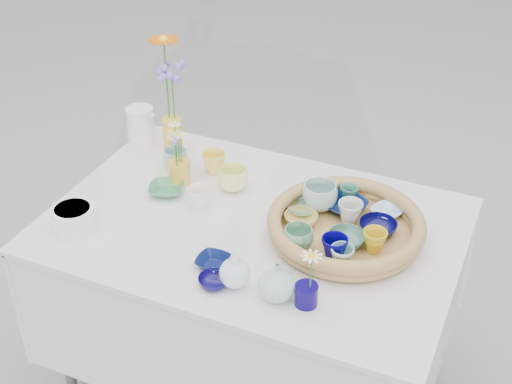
% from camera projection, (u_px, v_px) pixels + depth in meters
% --- Properties ---
extents(wicker_tray, '(0.47, 0.47, 0.08)m').
position_uv_depth(wicker_tray, '(346.00, 226.00, 2.13)').
color(wicker_tray, brown).
rests_on(wicker_tray, display_table).
extents(tray_ceramic_0, '(0.17, 0.17, 0.03)m').
position_uv_depth(tray_ceramic_0, '(345.00, 206.00, 2.23)').
color(tray_ceramic_0, '#0A1A51').
rests_on(tray_ceramic_0, wicker_tray).
extents(tray_ceramic_1, '(0.11, 0.11, 0.04)m').
position_uv_depth(tray_ceramic_1, '(378.00, 227.00, 2.13)').
color(tray_ceramic_1, '#06053F').
rests_on(tray_ceramic_1, wicker_tray).
extents(tray_ceramic_2, '(0.09, 0.09, 0.07)m').
position_uv_depth(tray_ceramic_2, '(374.00, 241.00, 2.05)').
color(tray_ceramic_2, gold).
rests_on(tray_ceramic_2, wicker_tray).
extents(tray_ceramic_3, '(0.11, 0.11, 0.03)m').
position_uv_depth(tray_ceramic_3, '(347.00, 239.00, 2.08)').
color(tray_ceramic_3, '#487463').
rests_on(tray_ceramic_3, wicker_tray).
extents(tray_ceramic_4, '(0.10, 0.10, 0.07)m').
position_uv_depth(tray_ceramic_4, '(298.00, 239.00, 2.05)').
color(tray_ceramic_4, '#609F79').
rests_on(tray_ceramic_4, wicker_tray).
extents(tray_ceramic_5, '(0.11, 0.11, 0.03)m').
position_uv_depth(tray_ceramic_5, '(302.00, 207.00, 2.22)').
color(tray_ceramic_5, '#78C1B0').
rests_on(tray_ceramic_5, wicker_tray).
extents(tray_ceramic_6, '(0.13, 0.13, 0.09)m').
position_uv_depth(tray_ceramic_6, '(320.00, 197.00, 2.22)').
color(tray_ceramic_6, '#A9CDC7').
rests_on(tray_ceramic_6, wicker_tray).
extents(tray_ceramic_7, '(0.09, 0.09, 0.07)m').
position_uv_depth(tray_ceramic_7, '(350.00, 212.00, 2.16)').
color(tray_ceramic_7, silver).
rests_on(tray_ceramic_7, wicker_tray).
extents(tray_ceramic_8, '(0.12, 0.12, 0.02)m').
position_uv_depth(tray_ceramic_8, '(387.00, 212.00, 2.20)').
color(tray_ceramic_8, '#AEDAFD').
rests_on(tray_ceramic_8, wicker_tray).
extents(tray_ceramic_9, '(0.08, 0.08, 0.07)m').
position_uv_depth(tray_ceramic_9, '(334.00, 248.00, 2.01)').
color(tray_ceramic_9, '#06005F').
rests_on(tray_ceramic_9, wicker_tray).
extents(tray_ceramic_10, '(0.13, 0.13, 0.03)m').
position_uv_depth(tray_ceramic_10, '(301.00, 219.00, 2.17)').
color(tray_ceramic_10, '#DDB05D').
rests_on(tray_ceramic_10, wicker_tray).
extents(tray_ceramic_11, '(0.09, 0.09, 0.06)m').
position_uv_depth(tray_ceramic_11, '(342.00, 257.00, 1.99)').
color(tray_ceramic_11, '#8CD3B4').
rests_on(tray_ceramic_11, wicker_tray).
extents(tray_ceramic_12, '(0.08, 0.08, 0.05)m').
position_uv_depth(tray_ceramic_12, '(349.00, 194.00, 2.26)').
color(tray_ceramic_12, '#3E9C73').
rests_on(tray_ceramic_12, wicker_tray).
extents(loose_ceramic_0, '(0.11, 0.11, 0.08)m').
position_uv_depth(loose_ceramic_0, '(214.00, 162.00, 2.43)').
color(loose_ceramic_0, '#FFDE50').
rests_on(loose_ceramic_0, display_table).
extents(loose_ceramic_1, '(0.11, 0.11, 0.08)m').
position_uv_depth(loose_ceramic_1, '(233.00, 179.00, 2.34)').
color(loose_ceramic_1, '#F8FA90').
rests_on(loose_ceramic_1, display_table).
extents(loose_ceramic_2, '(0.15, 0.15, 0.03)m').
position_uv_depth(loose_ceramic_2, '(167.00, 189.00, 2.34)').
color(loose_ceramic_2, '#3E8A5A').
rests_on(loose_ceramic_2, display_table).
extents(loose_ceramic_3, '(0.07, 0.07, 0.07)m').
position_uv_depth(loose_ceramic_3, '(198.00, 197.00, 2.26)').
color(loose_ceramic_3, white).
rests_on(loose_ceramic_3, display_table).
extents(loose_ceramic_4, '(0.10, 0.10, 0.02)m').
position_uv_depth(loose_ceramic_4, '(213.00, 262.00, 2.03)').
color(loose_ceramic_4, '#081244').
rests_on(loose_ceramic_4, display_table).
extents(loose_ceramic_5, '(0.10, 0.10, 0.07)m').
position_uv_depth(loose_ceramic_5, '(175.00, 158.00, 2.47)').
color(loose_ceramic_5, '#9BB9AF').
rests_on(loose_ceramic_5, display_table).
extents(loose_ceramic_6, '(0.09, 0.09, 0.03)m').
position_uv_depth(loose_ceramic_6, '(214.00, 281.00, 1.96)').
color(loose_ceramic_6, '#0D074A').
rests_on(loose_ceramic_6, display_table).
extents(fluted_bowl, '(0.14, 0.14, 0.07)m').
position_uv_depth(fluted_bowl, '(74.00, 217.00, 2.17)').
color(fluted_bowl, white).
rests_on(fluted_bowl, display_table).
extents(bud_vase_paleblue, '(0.10, 0.10, 0.13)m').
position_uv_depth(bud_vase_paleblue, '(235.00, 267.00, 1.93)').
color(bud_vase_paleblue, white).
rests_on(bud_vase_paleblue, display_table).
extents(bud_vase_seafoam, '(0.12, 0.12, 0.11)m').
position_uv_depth(bud_vase_seafoam, '(277.00, 281.00, 1.89)').
color(bud_vase_seafoam, '#A6D1C7').
rests_on(bud_vase_seafoam, display_table).
extents(bud_vase_cobalt, '(0.08, 0.08, 0.06)m').
position_uv_depth(bud_vase_cobalt, '(306.00, 295.00, 1.88)').
color(bud_vase_cobalt, '#0C034E').
rests_on(bud_vase_cobalt, display_table).
extents(single_daisy, '(0.08, 0.08, 0.12)m').
position_uv_depth(single_daisy, '(311.00, 272.00, 1.84)').
color(single_daisy, white).
rests_on(single_daisy, bud_vase_cobalt).
extents(tall_vase_yellow, '(0.08, 0.08, 0.13)m').
position_uv_depth(tall_vase_yellow, '(173.00, 135.00, 2.54)').
color(tall_vase_yellow, yellow).
rests_on(tall_vase_yellow, display_table).
extents(gerbera, '(0.13, 0.13, 0.31)m').
position_uv_depth(gerbera, '(167.00, 80.00, 2.44)').
color(gerbera, '#F16204').
rests_on(gerbera, tall_vase_yellow).
extents(hydrangea, '(0.08, 0.08, 0.24)m').
position_uv_depth(hydrangea, '(173.00, 95.00, 2.46)').
color(hydrangea, '#8761CF').
rests_on(hydrangea, tall_vase_yellow).
extents(white_pitcher, '(0.16, 0.13, 0.13)m').
position_uv_depth(white_pitcher, '(141.00, 125.00, 2.60)').
color(white_pitcher, white).
rests_on(white_pitcher, display_table).
extents(daisy_cup, '(0.10, 0.10, 0.08)m').
position_uv_depth(daisy_cup, '(179.00, 172.00, 2.38)').
color(daisy_cup, gold).
rests_on(daisy_cup, display_table).
extents(daisy_posy, '(0.10, 0.10, 0.14)m').
position_uv_depth(daisy_posy, '(176.00, 144.00, 2.32)').
color(daisy_posy, white).
rests_on(daisy_posy, daisy_cup).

